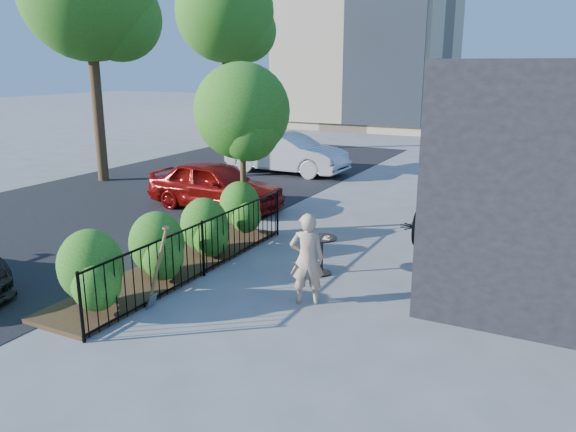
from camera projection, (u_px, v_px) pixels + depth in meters
The scene contains 13 objects.
ground at pixel (273, 290), 10.11m from camera, with size 120.00×120.00×0.00m, color gray.
fence at pixel (203, 248), 10.62m from camera, with size 0.05×6.05×1.10m.
planting_bed at pixel (175, 268), 11.06m from camera, with size 1.30×6.00×0.08m, color #382616.
shrubs at pixel (180, 236), 10.93m from camera, with size 1.10×5.60×1.24m.
patio_tree at pixel (243, 117), 12.74m from camera, with size 2.20×2.20×3.94m.
street at pixel (105, 209), 15.76m from camera, with size 9.00×30.00×0.01m, color black.
street_tree_near at pixel (89, 1), 18.05m from camera, with size 4.40×4.40×8.28m.
street_tree_far at pixel (225, 18), 24.93m from camera, with size 4.40×4.40×8.28m.
cafe_table at pixel (322, 249), 10.75m from camera, with size 0.58×0.58×0.78m.
woman at pixel (307, 259), 9.35m from camera, with size 0.58×0.38×1.58m, color tan.
shovel at pixel (157, 272), 9.09m from camera, with size 0.52×0.20×1.51m.
car_red at pixel (216, 185), 15.66m from camera, with size 1.59×3.95×1.35m, color maroon.
car_silver at pixel (287, 153), 20.85m from camera, with size 1.60×4.58×1.51m, color silver.
Camera 1 is at (4.52, -8.26, 3.91)m, focal length 35.00 mm.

